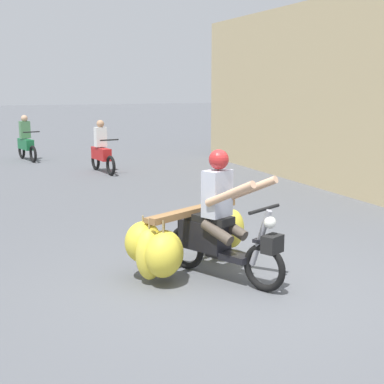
{
  "coord_description": "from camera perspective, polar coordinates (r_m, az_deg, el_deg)",
  "views": [
    {
      "loc": [
        -2.85,
        -5.44,
        2.33
      ],
      "look_at": [
        -0.08,
        1.4,
        0.9
      ],
      "focal_mm": 52.05,
      "sensor_mm": 36.0,
      "label": 1
    }
  ],
  "objects": [
    {
      "name": "ground_plane",
      "position": [
        6.57,
        5.34,
        -9.86
      ],
      "size": [
        120.0,
        120.0,
        0.0
      ],
      "primitive_type": "plane",
      "color": "#56595E"
    },
    {
      "name": "shopfront_building",
      "position": [
        15.11,
        17.14,
        9.62
      ],
      "size": [
        4.29,
        9.53,
        4.19
      ],
      "color": "tan",
      "rests_on": "ground"
    },
    {
      "name": "motorbike_distant_ahead_left",
      "position": [
        18.05,
        -16.65,
        4.92
      ],
      "size": [
        0.59,
        1.6,
        1.4
      ],
      "color": "black",
      "rests_on": "ground"
    },
    {
      "name": "motorbike_main_loaded",
      "position": [
        6.95,
        0.33,
        -4.49
      ],
      "size": [
        1.85,
        1.98,
        1.58
      ],
      "color": "black",
      "rests_on": "ground"
    },
    {
      "name": "motorbike_distant_ahead_right",
      "position": [
        15.1,
        -9.25,
        4.14
      ],
      "size": [
        0.52,
        1.61,
        1.4
      ],
      "color": "black",
      "rests_on": "ground"
    }
  ]
}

